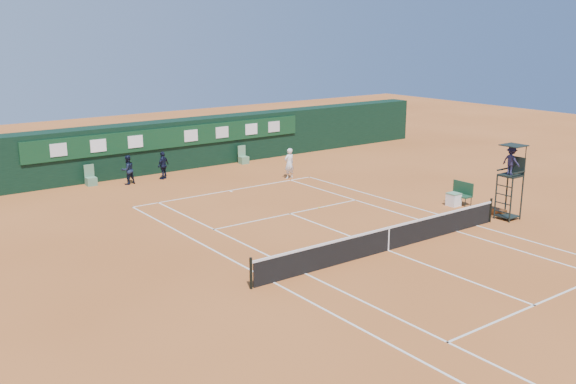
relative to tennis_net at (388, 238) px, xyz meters
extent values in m
plane|color=#BC632C|center=(0.00, 0.00, -0.51)|extent=(90.00, 90.00, 0.00)
cube|color=silver|center=(0.00, 11.88, -0.50)|extent=(11.05, 0.08, 0.01)
cube|color=silver|center=(5.49, 0.00, -0.50)|extent=(0.08, 23.85, 0.01)
cube|color=white|center=(-5.49, 0.00, -0.50)|extent=(0.08, 23.85, 0.01)
cube|color=silver|center=(4.12, 0.00, -0.50)|extent=(0.08, 23.85, 0.01)
cube|color=silver|center=(-4.12, 0.00, -0.50)|extent=(0.08, 23.85, 0.01)
cube|color=silver|center=(0.00, 6.40, -0.50)|extent=(8.31, 0.08, 0.01)
cube|color=silver|center=(0.00, -6.40, -0.50)|extent=(8.31, 0.08, 0.01)
cube|color=white|center=(0.00, 0.00, -0.50)|extent=(0.08, 12.88, 0.01)
cube|color=white|center=(0.00, 11.73, -0.50)|extent=(0.08, 0.30, 0.01)
cube|color=black|center=(0.00, 0.00, -0.06)|extent=(12.60, 0.04, 0.90)
cube|color=white|center=(0.00, 0.00, 0.42)|extent=(12.80, 0.06, 0.08)
cube|color=white|center=(0.00, 0.00, -0.05)|extent=(0.06, 0.05, 0.92)
cylinder|color=black|center=(6.40, 0.00, 0.04)|extent=(0.10, 0.10, 1.10)
cylinder|color=black|center=(-6.40, 0.00, 0.04)|extent=(0.10, 0.10, 1.10)
cube|color=black|center=(0.00, 18.75, 0.99)|extent=(40.00, 1.50, 3.00)
cube|color=#0F381C|center=(0.00, 17.94, 1.59)|extent=(18.00, 0.10, 1.20)
cube|color=silver|center=(-7.00, 17.87, 1.59)|extent=(0.90, 0.04, 0.70)
cube|color=white|center=(-4.80, 17.87, 1.59)|extent=(0.90, 0.04, 0.70)
cube|color=white|center=(-2.60, 17.87, 1.59)|extent=(0.90, 0.04, 0.70)
cube|color=white|center=(1.00, 17.87, 1.59)|extent=(0.90, 0.04, 0.70)
cube|color=silver|center=(3.20, 17.87, 1.59)|extent=(0.90, 0.04, 0.70)
cube|color=white|center=(5.40, 17.87, 1.59)|extent=(0.90, 0.04, 0.70)
cube|color=silver|center=(7.20, 17.87, 1.59)|extent=(0.90, 0.04, 0.70)
cube|color=#568363|center=(-5.50, 17.45, -0.28)|extent=(0.55, 0.50, 0.46)
cube|color=#537F5E|center=(-5.50, 17.67, 0.29)|extent=(0.55, 0.06, 0.70)
cube|color=#5C8D64|center=(4.50, 17.45, -0.28)|extent=(0.55, 0.50, 0.46)
cube|color=#5D8E68|center=(4.50, 17.67, 0.29)|extent=(0.55, 0.06, 0.70)
cylinder|color=black|center=(7.04, -0.56, 0.49)|extent=(0.07, 0.07, 2.00)
cylinder|color=black|center=(7.04, 0.24, 0.49)|extent=(0.07, 0.07, 2.00)
cylinder|color=black|center=(7.84, -0.56, 0.49)|extent=(0.07, 0.07, 2.00)
cylinder|color=black|center=(7.84, 0.24, 0.49)|extent=(0.07, 0.07, 2.00)
cube|color=black|center=(7.44, -0.16, 1.53)|extent=(0.85, 0.85, 0.08)
cube|color=black|center=(7.84, -0.16, 1.94)|extent=(0.06, 0.85, 0.80)
cube|color=black|center=(7.44, -0.58, 1.74)|extent=(0.85, 0.05, 0.06)
cube|color=black|center=(7.44, 0.26, 1.74)|extent=(0.85, 0.05, 0.06)
cylinder|color=black|center=(7.84, -0.56, 2.39)|extent=(0.04, 0.04, 1.00)
cylinder|color=black|center=(7.84, 0.24, 2.39)|extent=(0.04, 0.04, 1.00)
cube|color=black|center=(7.49, -0.16, 2.89)|extent=(0.95, 0.95, 0.04)
cube|color=black|center=(7.44, -0.16, -0.36)|extent=(0.80, 0.80, 0.05)
cube|color=black|center=(7.04, -0.16, -0.11)|extent=(0.04, 0.80, 0.04)
cube|color=black|center=(7.04, -0.16, 0.29)|extent=(0.04, 0.80, 0.04)
cube|color=black|center=(7.04, -0.16, 0.69)|extent=(0.04, 0.80, 0.04)
cube|color=black|center=(7.04, -0.16, 1.09)|extent=(0.04, 0.80, 0.04)
imported|color=#1D1A34|center=(7.39, -0.16, 2.21)|extent=(0.47, 0.82, 1.28)
cube|color=#193F2A|center=(7.76, 2.82, -0.06)|extent=(0.55, 1.20, 0.08)
cube|color=#193F26|center=(8.01, 2.82, 0.29)|extent=(0.06, 1.20, 0.60)
cylinder|color=black|center=(7.54, 2.27, -0.30)|extent=(0.04, 0.04, 0.41)
cylinder|color=black|center=(7.98, 2.27, -0.30)|extent=(0.04, 0.04, 0.41)
cylinder|color=black|center=(7.54, 3.37, -0.30)|extent=(0.04, 0.04, 0.41)
cylinder|color=black|center=(7.98, 3.37, -0.30)|extent=(0.04, 0.04, 0.41)
cube|color=black|center=(7.59, 0.48, -0.35)|extent=(0.40, 0.85, 0.31)
cube|color=white|center=(7.27, 2.77, -0.21)|extent=(0.55, 0.55, 0.60)
cube|color=#5B8B68|center=(7.27, 2.77, 0.11)|extent=(0.57, 0.57, 0.05)
sphere|color=#DCED37|center=(1.66, 6.30, -0.47)|extent=(0.07, 0.07, 0.07)
imported|color=white|center=(4.34, 12.32, 0.38)|extent=(0.66, 0.45, 1.77)
imported|color=black|center=(-3.73, 16.51, 0.31)|extent=(0.90, 0.76, 1.64)
imported|color=black|center=(-1.57, 16.52, 0.30)|extent=(1.01, 0.81, 1.61)
camera|label=1|loc=(-17.26, -16.74, 7.90)|focal=40.00mm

